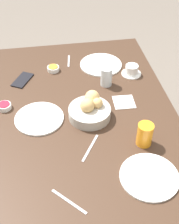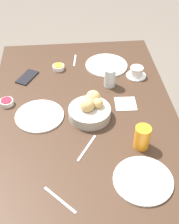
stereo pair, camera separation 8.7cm
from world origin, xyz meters
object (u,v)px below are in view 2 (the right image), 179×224
object	(u,v)px
water_tumbler	(110,77)
cell_phone	(27,77)
spoon_coffee	(75,60)
plate_far_center	(40,116)
bread_basket	(90,109)
jam_bowl_berry	(7,102)
jam_bowl_honey	(58,67)
knife_silver	(60,200)
juice_glass	(142,137)
coffee_cup	(136,72)
plate_near_left	(143,180)
napkin	(126,104)
plate_near_right	(106,65)
fork_silver	(88,148)

from	to	relation	value
water_tumbler	cell_phone	xyz separation A→B (m)	(0.12, 0.48, -0.05)
spoon_coffee	cell_phone	size ratio (longest dim) A/B	0.80
plate_far_center	bread_basket	bearing A→B (deg)	-92.35
jam_bowl_berry	jam_bowl_honey	bearing A→B (deg)	-41.95
bread_basket	spoon_coffee	distance (m)	0.53
plate_far_center	knife_silver	distance (m)	0.51
juice_glass	jam_bowl_honey	world-z (taller)	juice_glass
coffee_cup	jam_bowl_berry	distance (m)	0.77
jam_bowl_berry	water_tumbler	bearing A→B (deg)	-78.03
jam_bowl_honey	spoon_coffee	distance (m)	0.14
plate_near_left	bread_basket	bearing A→B (deg)	23.06
napkin	jam_bowl_honey	bearing A→B (deg)	43.94
plate_near_left	plate_near_right	size ratio (longest dim) A/B	0.97
coffee_cup	jam_bowl_berry	bearing A→B (deg)	104.91
bread_basket	plate_far_center	xyz separation A→B (m)	(0.01, 0.26, -0.04)
bread_basket	plate_near_right	bearing A→B (deg)	-17.72
bread_basket	spoon_coffee	size ratio (longest dim) A/B	1.63
plate_far_center	knife_silver	bearing A→B (deg)	-169.28
juice_glass	napkin	bearing A→B (deg)	3.38
plate_near_left	plate_near_right	bearing A→B (deg)	2.59
plate_near_right	jam_bowl_honey	distance (m)	0.30
fork_silver	spoon_coffee	world-z (taller)	same
plate_far_center	water_tumbler	world-z (taller)	water_tumbler
bread_basket	plate_near_right	xyz separation A→B (m)	(0.45, -0.14, -0.04)
plate_near_right	bread_basket	bearing A→B (deg)	162.28
plate_near_right	knife_silver	world-z (taller)	plate_near_right
plate_far_center	jam_bowl_honey	size ratio (longest dim) A/B	3.45
bread_basket	jam_bowl_honey	size ratio (longest dim) A/B	2.98
water_tumbler	jam_bowl_honey	xyz separation A→B (m)	(0.19, 0.29, -0.04)
jam_bowl_berry	napkin	size ratio (longest dim) A/B	0.62
juice_glass	cell_phone	world-z (taller)	juice_glass
plate_near_left	coffee_cup	distance (m)	0.77
plate_far_center	jam_bowl_honey	distance (m)	0.44
plate_near_left	napkin	xyz separation A→B (m)	(0.50, -0.01, -0.00)
bread_basket	plate_far_center	world-z (taller)	bread_basket
jam_bowl_berry	knife_silver	xyz separation A→B (m)	(-0.62, -0.27, -0.01)
plate_near_left	spoon_coffee	world-z (taller)	plate_near_left
plate_near_left	plate_near_right	world-z (taller)	same
knife_silver	spoon_coffee	distance (m)	1.03
bread_basket	knife_silver	distance (m)	0.52
plate_far_center	coffee_cup	size ratio (longest dim) A/B	2.11
napkin	cell_phone	distance (m)	0.62
water_tumbler	jam_bowl_honey	world-z (taller)	water_tumbler
jam_bowl_berry	cell_phone	world-z (taller)	jam_bowl_berry
spoon_coffee	napkin	distance (m)	0.52
bread_basket	water_tumbler	distance (m)	0.28
spoon_coffee	cell_phone	distance (m)	0.34
plate_near_right	spoon_coffee	size ratio (longest dim) A/B	1.97
knife_silver	cell_phone	size ratio (longest dim) A/B	0.81
bread_basket	jam_bowl_honey	world-z (taller)	bread_basket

